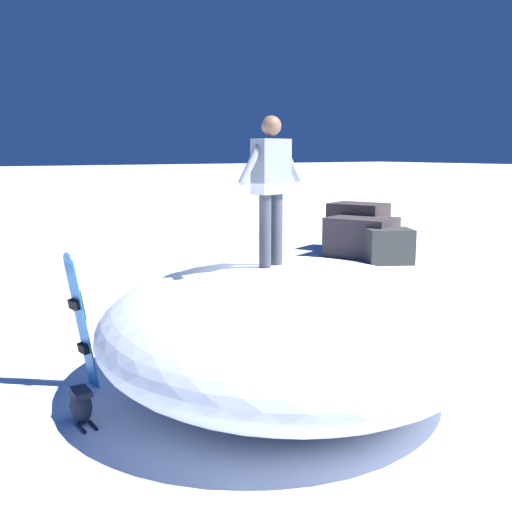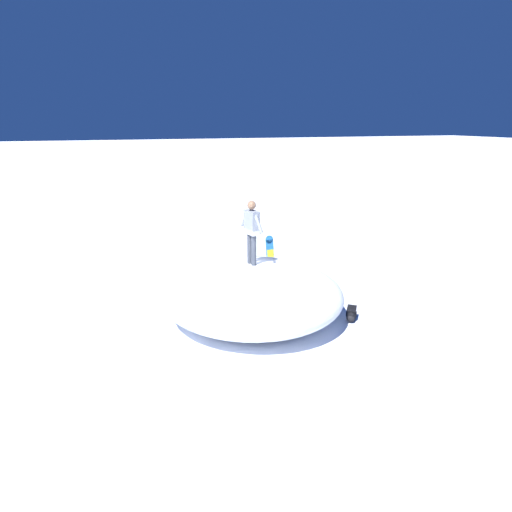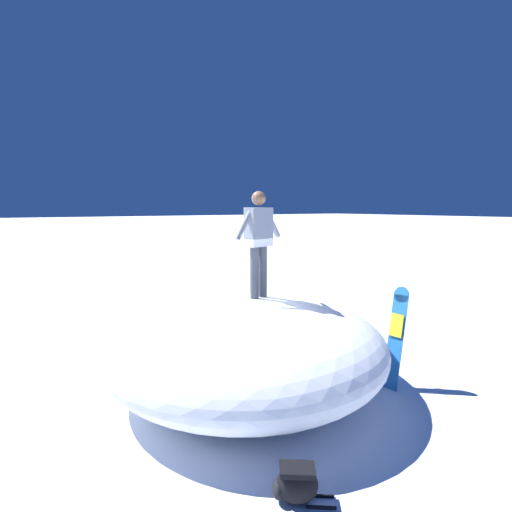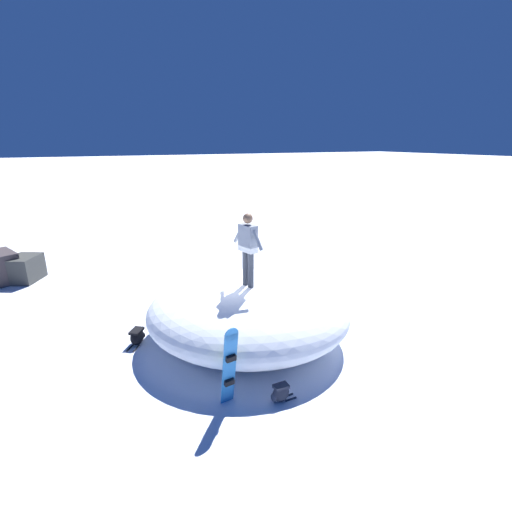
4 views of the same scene
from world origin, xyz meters
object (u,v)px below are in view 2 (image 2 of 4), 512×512
object	(u,v)px
snowboard_primary_upright	(270,261)
backpack_near	(241,280)
snowboarder_standing	(252,228)
backpack_far	(351,314)

from	to	relation	value
snowboard_primary_upright	backpack_near	xyz separation A→B (m)	(-0.31, -0.91, -0.69)
snowboarder_standing	backpack_far	distance (m)	3.59
backpack_far	snowboard_primary_upright	bearing A→B (deg)	-158.75
backpack_far	snowboarder_standing	bearing A→B (deg)	-115.58
backpack_near	backpack_far	size ratio (longest dim) A/B	0.80
snowboarder_standing	backpack_near	xyz separation A→B (m)	(-2.21, 0.36, -2.34)
snowboarder_standing	backpack_near	world-z (taller)	snowboarder_standing
snowboard_primary_upright	backpack_far	xyz separation A→B (m)	(3.09, 1.20, -0.68)
snowboarder_standing	backpack_far	xyz separation A→B (m)	(1.18, 2.47, -2.33)
snowboard_primary_upright	backpack_near	world-z (taller)	snowboard_primary_upright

